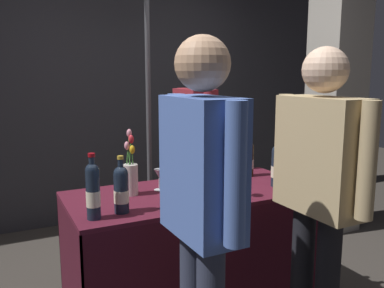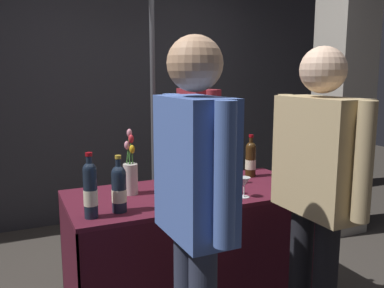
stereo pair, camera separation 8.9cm
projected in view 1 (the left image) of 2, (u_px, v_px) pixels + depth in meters
name	position (u px, v px, depth m)	size (l,w,h in m)	color
back_partition	(109.00, 96.00, 4.18)	(6.46, 0.12, 2.53)	#2D2D33
concrete_pillar	(337.00, 80.00, 3.82)	(0.41, 0.41, 2.87)	gray
tasting_table	(192.00, 227.00, 2.62)	(1.54, 0.72, 0.77)	#4C1423
featured_wine_bottle	(249.00, 158.00, 2.93)	(0.08, 0.08, 0.30)	#38230F
display_bottle_0	(194.00, 171.00, 2.47)	(0.07, 0.07, 0.34)	#38230F
display_bottle_1	(197.00, 182.00, 2.29)	(0.07, 0.07, 0.30)	black
display_bottle_2	(93.00, 190.00, 2.06)	(0.07, 0.07, 0.34)	#192333
display_bottle_3	(166.00, 186.00, 2.23)	(0.07, 0.07, 0.31)	black
display_bottle_4	(211.00, 175.00, 2.45)	(0.07, 0.07, 0.32)	#192333
display_bottle_5	(121.00, 189.00, 2.16)	(0.08, 0.08, 0.31)	#192333
display_bottle_6	(277.00, 165.00, 2.67)	(0.08, 0.08, 0.33)	#192333
display_bottle_7	(292.00, 167.00, 2.59)	(0.07, 0.07, 0.34)	#38230F
display_bottle_8	(214.00, 162.00, 2.69)	(0.08, 0.08, 0.35)	#192333
wine_glass_near_vendor	(159.00, 175.00, 2.58)	(0.07, 0.07, 0.14)	silver
wine_glass_mid	(245.00, 182.00, 2.45)	(0.08, 0.08, 0.12)	silver
wine_glass_near_taster	(190.00, 167.00, 2.78)	(0.07, 0.07, 0.15)	silver
flower_vase	(131.00, 175.00, 2.48)	(0.09, 0.10, 0.40)	silver
brochure_stand	(228.00, 168.00, 2.94)	(0.14, 0.01, 0.12)	silver
vendor_presenter	(195.00, 141.00, 3.27)	(0.22, 0.56, 1.62)	#4C4233
taster_foreground_right	(320.00, 178.00, 2.05)	(0.22, 0.64, 1.63)	black
taster_foreground_left	(202.00, 197.00, 1.71)	(0.23, 0.58, 1.65)	#2D3347
booth_signpost	(148.00, 85.00, 3.54)	(0.46, 0.04, 2.34)	#47474C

